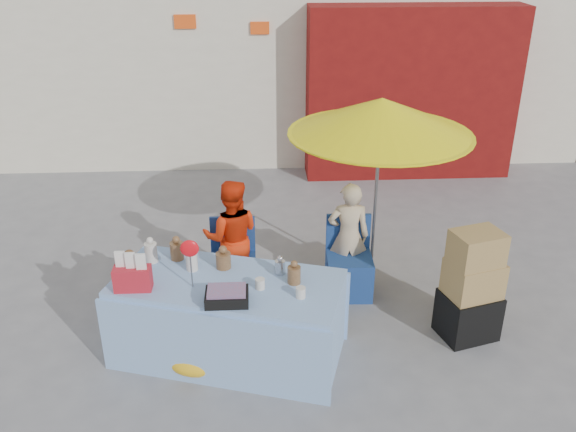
{
  "coord_description": "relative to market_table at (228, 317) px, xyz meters",
  "views": [
    {
      "loc": [
        -0.19,
        -4.91,
        3.66
      ],
      "look_at": [
        0.11,
        0.6,
        1.0
      ],
      "focal_mm": 38.0,
      "sensor_mm": 36.0,
      "label": 1
    }
  ],
  "objects": [
    {
      "name": "ground",
      "position": [
        0.49,
        0.27,
        -0.41
      ],
      "size": [
        80.0,
        80.0,
        0.0
      ],
      "primitive_type": "plane",
      "color": "slate",
      "rests_on": "ground"
    },
    {
      "name": "market_table",
      "position": [
        0.0,
        0.0,
        0.0
      ],
      "size": [
        2.26,
        1.52,
        1.25
      ],
      "rotation": [
        0.0,
        0.0,
        -0.29
      ],
      "color": "#8BACDF",
      "rests_on": "ground"
    },
    {
      "name": "chair_left",
      "position": [
        0.01,
        0.98,
        -0.15
      ],
      "size": [
        0.5,
        0.49,
        0.85
      ],
      "rotation": [
        0.0,
        0.0,
        -0.03
      ],
      "color": "navy",
      "rests_on": "ground"
    },
    {
      "name": "chair_right",
      "position": [
        1.26,
        0.98,
        -0.15
      ],
      "size": [
        0.5,
        0.49,
        0.85
      ],
      "rotation": [
        0.0,
        0.0,
        -0.03
      ],
      "color": "navy",
      "rests_on": "ground"
    },
    {
      "name": "vendor_orange",
      "position": [
        0.01,
        1.12,
        0.24
      ],
      "size": [
        0.65,
        0.51,
        1.29
      ],
      "primitive_type": "imported",
      "rotation": [
        0.0,
        0.0,
        3.11
      ],
      "color": "red",
      "rests_on": "ground"
    },
    {
      "name": "vendor_beige",
      "position": [
        1.26,
        1.12,
        0.21
      ],
      "size": [
        0.46,
        0.31,
        1.24
      ],
      "primitive_type": "imported",
      "rotation": [
        0.0,
        0.0,
        3.11
      ],
      "color": "#CAB28F",
      "rests_on": "ground"
    },
    {
      "name": "umbrella",
      "position": [
        1.56,
        1.27,
        1.48
      ],
      "size": [
        1.9,
        1.9,
        2.09
      ],
      "color": "gray",
      "rests_on": "ground"
    },
    {
      "name": "box_stack",
      "position": [
        2.3,
        0.16,
        0.12
      ],
      "size": [
        0.61,
        0.55,
        1.14
      ],
      "rotation": [
        0.0,
        0.0,
        0.28
      ],
      "color": "black",
      "rests_on": "ground"
    },
    {
      "name": "tarp_bundle",
      "position": [
        -0.26,
        -0.21,
        -0.27
      ],
      "size": [
        0.64,
        0.53,
        0.27
      ],
      "primitive_type": "ellipsoid",
      "rotation": [
        0.0,
        0.0,
        0.08
      ],
      "color": "yellow",
      "rests_on": "ground"
    }
  ]
}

